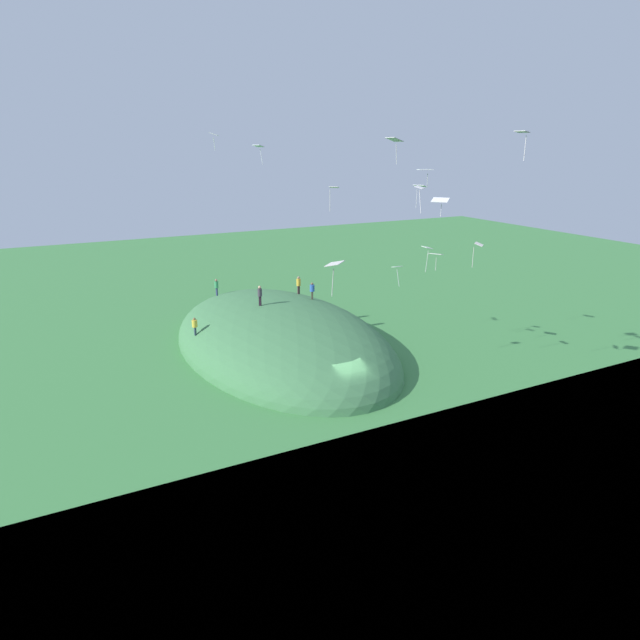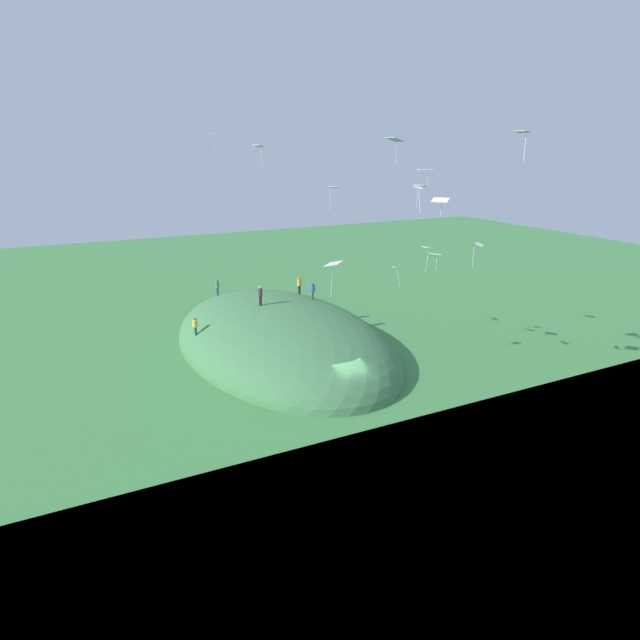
{
  "view_description": "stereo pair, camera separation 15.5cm",
  "coord_description": "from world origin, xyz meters",
  "px_view_note": "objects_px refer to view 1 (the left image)",
  "views": [
    {
      "loc": [
        -31.31,
        18.39,
        17.3
      ],
      "look_at": [
        2.32,
        1.2,
        5.28
      ],
      "focal_mm": 30.68,
      "sensor_mm": 36.0,
      "label": 1
    },
    {
      "loc": [
        -31.38,
        18.25,
        17.3
      ],
      "look_at": [
        2.32,
        1.2,
        5.28
      ],
      "focal_mm": 30.68,
      "sensor_mm": 36.0,
      "label": 2
    }
  ],
  "objects_px": {
    "person_with_child": "(312,289)",
    "kite_3": "(397,268)",
    "kite_0": "(214,135)",
    "kite_13": "(333,190)",
    "person_walking_path": "(260,293)",
    "kite_8": "(522,134)",
    "person_watching_kites": "(195,324)",
    "kite_9": "(427,249)",
    "kite_6": "(420,187)",
    "kite_12": "(425,170)",
    "kite_5": "(335,265)",
    "kite_2": "(420,190)",
    "kite_11": "(478,246)",
    "kite_7": "(395,140)",
    "kite_10": "(259,147)",
    "person_near_shore": "(216,285)",
    "kite_4": "(436,254)",
    "person_on_hilltop": "(299,283)",
    "kite_1": "(440,200)"
  },
  "relations": [
    {
      "from": "person_on_hilltop",
      "to": "kite_3",
      "type": "height_order",
      "value": "kite_3"
    },
    {
      "from": "kite_5",
      "to": "kite_12",
      "type": "height_order",
      "value": "kite_12"
    },
    {
      "from": "kite_2",
      "to": "kite_13",
      "type": "relative_size",
      "value": 0.73
    },
    {
      "from": "person_walking_path",
      "to": "kite_8",
      "type": "distance_m",
      "value": 25.27
    },
    {
      "from": "kite_13",
      "to": "kite_8",
      "type": "bearing_deg",
      "value": -161.12
    },
    {
      "from": "kite_6",
      "to": "kite_9",
      "type": "height_order",
      "value": "kite_6"
    },
    {
      "from": "kite_11",
      "to": "kite_12",
      "type": "xyz_separation_m",
      "value": [
        1.98,
        3.62,
        5.28
      ]
    },
    {
      "from": "kite_12",
      "to": "person_with_child",
      "type": "bearing_deg",
      "value": 10.46
    },
    {
      "from": "kite_7",
      "to": "kite_9",
      "type": "relative_size",
      "value": 0.85
    },
    {
      "from": "kite_4",
      "to": "kite_8",
      "type": "relative_size",
      "value": 0.85
    },
    {
      "from": "kite_7",
      "to": "kite_10",
      "type": "height_order",
      "value": "kite_7"
    },
    {
      "from": "kite_13",
      "to": "kite_9",
      "type": "bearing_deg",
      "value": -131.14
    },
    {
      "from": "kite_7",
      "to": "kite_8",
      "type": "bearing_deg",
      "value": -152.01
    },
    {
      "from": "person_with_child",
      "to": "kite_2",
      "type": "height_order",
      "value": "kite_2"
    },
    {
      "from": "kite_0",
      "to": "kite_12",
      "type": "relative_size",
      "value": 1.04
    },
    {
      "from": "person_on_hilltop",
      "to": "kite_1",
      "type": "xyz_separation_m",
      "value": [
        -18.53,
        -1.87,
        9.46
      ]
    },
    {
      "from": "person_walking_path",
      "to": "kite_3",
      "type": "distance_m",
      "value": 12.61
    },
    {
      "from": "kite_11",
      "to": "kite_5",
      "type": "bearing_deg",
      "value": 110.47
    },
    {
      "from": "kite_0",
      "to": "kite_13",
      "type": "relative_size",
      "value": 0.68
    },
    {
      "from": "kite_4",
      "to": "kite_8",
      "type": "bearing_deg",
      "value": 162.36
    },
    {
      "from": "kite_0",
      "to": "kite_7",
      "type": "bearing_deg",
      "value": -140.64
    },
    {
      "from": "person_with_child",
      "to": "kite_4",
      "type": "distance_m",
      "value": 12.53
    },
    {
      "from": "kite_4",
      "to": "kite_10",
      "type": "distance_m",
      "value": 16.71
    },
    {
      "from": "kite_7",
      "to": "kite_13",
      "type": "height_order",
      "value": "kite_7"
    },
    {
      "from": "kite_13",
      "to": "kite_7",
      "type": "bearing_deg",
      "value": -172.18
    },
    {
      "from": "person_walking_path",
      "to": "kite_12",
      "type": "distance_m",
      "value": 17.96
    },
    {
      "from": "person_with_child",
      "to": "kite_3",
      "type": "distance_m",
      "value": 11.19
    },
    {
      "from": "person_near_shore",
      "to": "kite_13",
      "type": "bearing_deg",
      "value": -177.83
    },
    {
      "from": "kite_4",
      "to": "kite_12",
      "type": "relative_size",
      "value": 1.12
    },
    {
      "from": "kite_6",
      "to": "kite_11",
      "type": "xyz_separation_m",
      "value": [
        -7.73,
        0.34,
        -3.66
      ]
    },
    {
      "from": "kite_1",
      "to": "kite_5",
      "type": "height_order",
      "value": "kite_1"
    },
    {
      "from": "kite_3",
      "to": "kite_13",
      "type": "relative_size",
      "value": 0.85
    },
    {
      "from": "person_walking_path",
      "to": "kite_3",
      "type": "relative_size",
      "value": 1.11
    },
    {
      "from": "kite_2",
      "to": "kite_5",
      "type": "bearing_deg",
      "value": 78.62
    },
    {
      "from": "person_walking_path",
      "to": "person_with_child",
      "type": "bearing_deg",
      "value": 59.65
    },
    {
      "from": "person_watching_kites",
      "to": "kite_2",
      "type": "relative_size",
      "value": 1.14
    },
    {
      "from": "person_watching_kites",
      "to": "kite_9",
      "type": "bearing_deg",
      "value": 50.16
    },
    {
      "from": "person_watching_kites",
      "to": "kite_0",
      "type": "height_order",
      "value": "kite_0"
    },
    {
      "from": "kite_8",
      "to": "kite_3",
      "type": "bearing_deg",
      "value": 3.1
    },
    {
      "from": "kite_9",
      "to": "kite_12",
      "type": "relative_size",
      "value": 1.58
    },
    {
      "from": "person_on_hilltop",
      "to": "kite_7",
      "type": "xyz_separation_m",
      "value": [
        -16.85,
        0.81,
        13.24
      ]
    },
    {
      "from": "person_with_child",
      "to": "kite_0",
      "type": "bearing_deg",
      "value": 145.64
    },
    {
      "from": "person_with_child",
      "to": "kite_2",
      "type": "distance_m",
      "value": 24.38
    },
    {
      "from": "kite_0",
      "to": "kite_5",
      "type": "distance_m",
      "value": 18.62
    },
    {
      "from": "person_walking_path",
      "to": "kite_3",
      "type": "bearing_deg",
      "value": -0.21
    },
    {
      "from": "kite_0",
      "to": "kite_9",
      "type": "bearing_deg",
      "value": -123.69
    },
    {
      "from": "kite_7",
      "to": "kite_3",
      "type": "bearing_deg",
      "value": -41.48
    },
    {
      "from": "kite_1",
      "to": "kite_13",
      "type": "distance_m",
      "value": 9.03
    },
    {
      "from": "kite_10",
      "to": "person_near_shore",
      "type": "bearing_deg",
      "value": -3.59
    },
    {
      "from": "person_on_hilltop",
      "to": "kite_2",
      "type": "distance_m",
      "value": 27.03
    }
  ]
}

